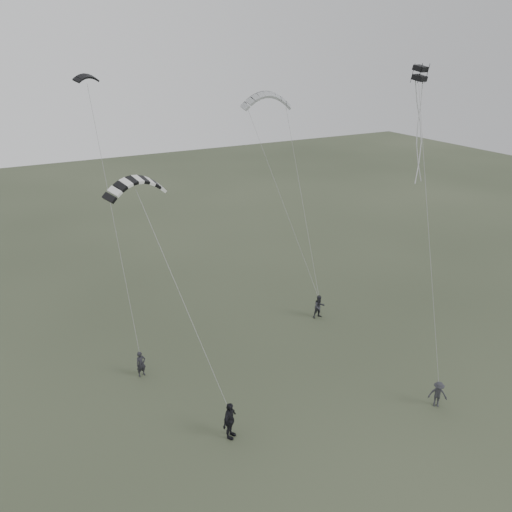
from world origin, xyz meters
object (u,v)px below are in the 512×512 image
flyer_center (230,421)px  kite_pale_large (267,95)px  kite_striped (135,180)px  flyer_left (141,364)px  flyer_right (319,307)px  kite_dark_small (86,76)px  flyer_far (438,394)px  kite_box (420,73)px

flyer_center → kite_pale_large: kite_pale_large is taller
kite_pale_large → kite_striped: (-11.51, -7.71, -2.85)m
flyer_left → flyer_right: (12.87, 0.73, 0.06)m
kite_dark_small → flyer_far: bearing=-78.3°
flyer_center → flyer_far: 11.03m
kite_box → kite_pale_large: bearing=87.8°
kite_dark_small → kite_pale_large: size_ratio=0.43×
flyer_center → kite_dark_small: bearing=63.3°
kite_dark_small → kite_striped: 7.79m
flyer_far → kite_striped: 18.90m
flyer_right → flyer_center: (-10.52, -7.60, 0.15)m
flyer_right → flyer_far: size_ratio=1.13×
flyer_right → kite_striped: size_ratio=0.55×
flyer_left → flyer_right: bearing=-8.4°
flyer_right → kite_striped: 16.65m
flyer_right → flyer_center: size_ratio=0.85×
flyer_center → flyer_left: bearing=71.0°
flyer_right → flyer_center: flyer_center is taller
flyer_left → flyer_far: bearing=-49.2°
flyer_far → flyer_center: bearing=-157.5°
kite_dark_small → kite_striped: kite_dark_small is taller
kite_pale_large → flyer_right: bearing=-67.1°
flyer_center → kite_striped: bearing=70.8°
kite_box → kite_dark_small: bearing=131.1°
flyer_left → kite_striped: bearing=-81.4°
kite_dark_small → kite_pale_large: kite_dark_small is taller
flyer_center → kite_dark_small: 19.60m
flyer_center → flyer_far: size_ratio=1.33×
flyer_far → kite_striped: size_ratio=0.49×
kite_pale_large → flyer_left: bearing=-137.2°
flyer_center → kite_box: size_ratio=2.88×
kite_striped → kite_box: size_ratio=4.45×
flyer_right → kite_striped: bearing=-165.4°
kite_dark_small → kite_striped: bearing=-114.5°
flyer_center → kite_box: 19.39m
kite_dark_small → kite_box: bearing=-64.7°
kite_dark_small → kite_box: kite_box is taller
kite_pale_large → kite_box: kite_box is taller
flyer_far → kite_dark_small: kite_dark_small is taller
flyer_left → flyer_right: flyer_right is taller
flyer_center → kite_dark_small: kite_dark_small is taller
flyer_center → kite_striped: (-1.97, 5.83, 10.72)m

